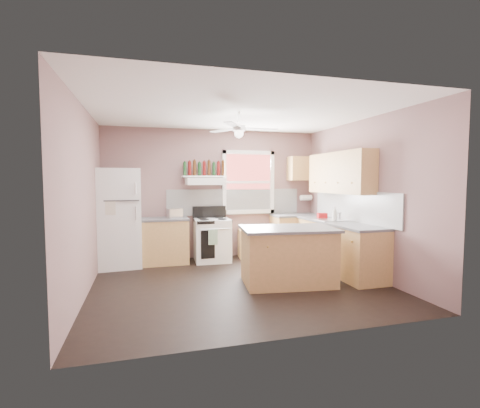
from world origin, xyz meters
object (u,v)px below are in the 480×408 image
object	(u,v)px
refrigerator	(118,218)
cart	(252,244)
island	(288,257)
stove	(212,240)
toaster	(175,213)

from	to	relation	value
refrigerator	cart	world-z (taller)	refrigerator
island	refrigerator	bearing A→B (deg)	152.29
stove	refrigerator	bearing A→B (deg)	-178.15
toaster	stove	world-z (taller)	toaster
cart	toaster	bearing A→B (deg)	-172.19
toaster	cart	xyz separation A→B (m)	(1.62, 0.03, -0.70)
toaster	cart	size ratio (longest dim) A/B	0.49
toaster	island	distance (m)	2.55
refrigerator	stove	bearing A→B (deg)	-6.06
refrigerator	island	world-z (taller)	refrigerator
toaster	cart	world-z (taller)	toaster
island	toaster	bearing A→B (deg)	137.42
refrigerator	cart	xyz separation A→B (m)	(2.68, 0.07, -0.65)
stove	cart	bearing A→B (deg)	9.42
stove	cart	distance (m)	0.90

